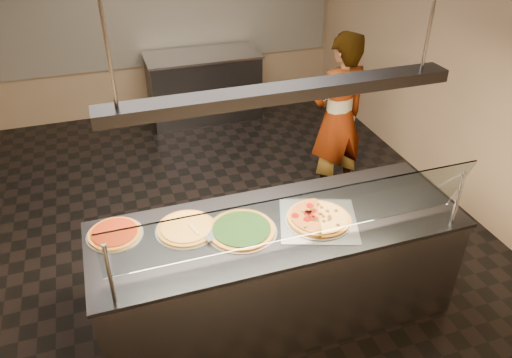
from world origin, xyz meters
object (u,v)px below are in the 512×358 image
object	(u,v)px
perforated_tray	(318,220)
half_pizza_pepperoni	(304,220)
serving_counter	(277,271)
pizza_spinach	(241,229)
pizza_cheese	(186,228)
prep_table	(204,86)
sneeze_guard	(299,218)
half_pizza_sausage	(332,215)
heat_lamp_housing	(283,93)
pizza_spatula	(202,231)
pizza_tomato	(115,233)
worker	(338,119)

from	to	relation	value
perforated_tray	half_pizza_pepperoni	bearing A→B (deg)	179.24
serving_counter	pizza_spinach	size ratio (longest dim) A/B	5.39
pizza_cheese	prep_table	size ratio (longest dim) A/B	0.29
sneeze_guard	half_pizza_sausage	bearing A→B (deg)	35.43
half_pizza_pepperoni	heat_lamp_housing	distance (m)	1.00
half_pizza_sausage	perforated_tray	bearing A→B (deg)	-178.78
serving_counter	pizza_spinach	bearing A→B (deg)	179.84
pizza_spatula	prep_table	size ratio (longest dim) A/B	0.14
half_pizza_pepperoni	prep_table	distance (m)	4.00
pizza_cheese	pizza_tomato	xyz separation A→B (m)	(-0.49, 0.10, -0.00)
pizza_tomato	worker	bearing A→B (deg)	27.57
half_pizza_sausage	worker	xyz separation A→B (m)	(0.82, 1.54, -0.04)
sneeze_guard	pizza_spinach	bearing A→B (deg)	129.66
half_pizza_sausage	prep_table	distance (m)	4.00
prep_table	pizza_tomato	bearing A→B (deg)	-112.27
serving_counter	half_pizza_sausage	size ratio (longest dim) A/B	5.36
pizza_spinach	heat_lamp_housing	distance (m)	1.04
perforated_tray	half_pizza_pepperoni	xyz separation A→B (m)	(-0.11, 0.00, 0.03)
prep_table	heat_lamp_housing	world-z (taller)	heat_lamp_housing
serving_counter	perforated_tray	distance (m)	0.55
half_pizza_pepperoni	pizza_tomato	size ratio (longest dim) A/B	1.29
perforated_tray	half_pizza_sausage	bearing A→B (deg)	1.22
sneeze_guard	half_pizza_pepperoni	world-z (taller)	sneeze_guard
half_pizza_pepperoni	pizza_tomato	world-z (taller)	half_pizza_pepperoni
pizza_tomato	serving_counter	bearing A→B (deg)	-12.12
sneeze_guard	heat_lamp_housing	xyz separation A→B (m)	(0.00, 0.34, 0.72)
half_pizza_pepperoni	prep_table	world-z (taller)	half_pizza_pepperoni
perforated_tray	half_pizza_sausage	world-z (taller)	half_pizza_sausage
serving_counter	half_pizza_sausage	xyz separation A→B (m)	(0.40, -0.06, 0.49)
pizza_tomato	pizza_spatula	xyz separation A→B (m)	(0.59, -0.19, 0.01)
sneeze_guard	perforated_tray	xyz separation A→B (m)	(0.29, 0.28, -0.29)
perforated_tray	pizza_spatula	xyz separation A→B (m)	(-0.85, 0.12, 0.02)
perforated_tray	half_pizza_pepperoni	world-z (taller)	half_pizza_pepperoni
half_pizza_pepperoni	pizza_spinach	bearing A→B (deg)	172.24
pizza_cheese	pizza_spatula	distance (m)	0.13
serving_counter	half_pizza_sausage	world-z (taller)	half_pizza_sausage
perforated_tray	heat_lamp_housing	size ratio (longest dim) A/B	0.31
prep_table	perforated_tray	bearing A→B (deg)	-90.93
perforated_tray	pizza_spinach	xyz separation A→B (m)	(-0.57, 0.06, 0.01)
half_pizza_pepperoni	worker	size ratio (longest dim) A/B	0.28
half_pizza_pepperoni	pizza_spinach	size ratio (longest dim) A/B	1.00
pizza_tomato	heat_lamp_housing	size ratio (longest dim) A/B	0.17
half_pizza_pepperoni	pizza_spatula	world-z (taller)	half_pizza_pepperoni
pizza_spinach	pizza_spatula	xyz separation A→B (m)	(-0.28, 0.05, 0.01)
pizza_spinach	prep_table	size ratio (longest dim) A/B	0.32
half_pizza_sausage	pizza_spatula	distance (m)	0.97
serving_counter	pizza_spatula	world-z (taller)	pizza_spatula
perforated_tray	prep_table	distance (m)	4.00
pizza_spatula	heat_lamp_housing	distance (m)	1.14
worker	prep_table	bearing A→B (deg)	-83.28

